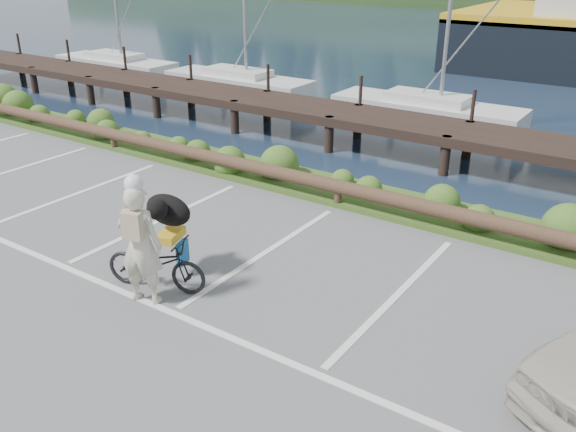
# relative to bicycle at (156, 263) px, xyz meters

# --- Properties ---
(ground) EXTENTS (72.00, 72.00, 0.00)m
(ground) POSITION_rel_bicycle_xyz_m (0.70, -0.02, -0.45)
(ground) COLOR #575659
(vegetation_strip) EXTENTS (34.00, 1.60, 0.10)m
(vegetation_strip) POSITION_rel_bicycle_xyz_m (0.70, 5.28, -0.40)
(vegetation_strip) COLOR #3D5B21
(vegetation_strip) RESTS_ON ground
(log_rail) EXTENTS (32.00, 0.30, 0.60)m
(log_rail) POSITION_rel_bicycle_xyz_m (0.70, 4.58, -0.45)
(log_rail) COLOR #443021
(log_rail) RESTS_ON ground
(bicycle) EXTENTS (1.80, 1.08, 0.89)m
(bicycle) POSITION_rel_bicycle_xyz_m (0.00, 0.00, 0.00)
(bicycle) COLOR black
(bicycle) RESTS_ON ground
(cyclist) EXTENTS (0.81, 0.65, 1.93)m
(cyclist) POSITION_rel_bicycle_xyz_m (0.12, -0.38, 0.52)
(cyclist) COLOR beige
(cyclist) RESTS_ON ground
(dog) EXTENTS (0.68, 0.98, 0.51)m
(dog) POSITION_rel_bicycle_xyz_m (-0.17, 0.52, 0.70)
(dog) COLOR black
(dog) RESTS_ON bicycle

